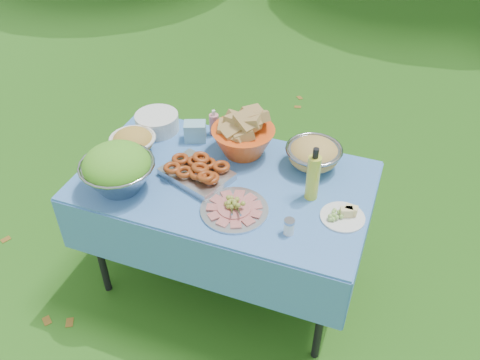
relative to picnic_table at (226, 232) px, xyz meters
name	(u,v)px	position (x,y,z in m)	size (l,w,h in m)	color
ground	(227,277)	(0.00, 0.00, -0.38)	(80.00, 80.00, 0.00)	#173A0A
picnic_table	(226,232)	(0.00, 0.00, 0.00)	(1.46, 0.86, 0.76)	#79B9E9
salad_bowl	(117,169)	(-0.46, -0.24, 0.50)	(0.36, 0.36, 0.24)	#93969C
pasta_bowl_white	(133,141)	(-0.54, 0.05, 0.45)	(0.24, 0.24, 0.13)	silver
plate_stack	(157,122)	(-0.53, 0.28, 0.43)	(0.25, 0.25, 0.10)	silver
wipes_box	(195,132)	(-0.28, 0.27, 0.43)	(0.12, 0.09, 0.11)	#7FBCCE
sanitizer_bottle	(214,122)	(-0.21, 0.36, 0.46)	(0.05, 0.05, 0.15)	#D17983
bread_bowl	(243,135)	(0.01, 0.25, 0.49)	(0.34, 0.34, 0.22)	#E04B15
pasta_bowl_steel	(314,154)	(0.39, 0.27, 0.46)	(0.29, 0.29, 0.15)	#93969C
fried_tray	(197,171)	(-0.14, -0.03, 0.42)	(0.34, 0.24, 0.08)	#ADAEB2
charcuterie_platter	(234,205)	(0.13, -0.20, 0.42)	(0.32, 0.32, 0.07)	silver
oil_bottle	(313,174)	(0.44, 0.02, 0.52)	(0.06, 0.06, 0.29)	gold
cheese_plate	(343,213)	(0.62, -0.07, 0.41)	(0.21, 0.21, 0.06)	silver
shaker	(289,227)	(0.41, -0.25, 0.42)	(0.05, 0.05, 0.08)	silver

